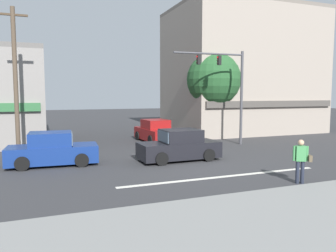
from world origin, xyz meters
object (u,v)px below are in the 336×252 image
utility_pole_far_right (239,86)px  sedan_crossing_center (179,146)px  sedan_crossing_rightbound (53,150)px  pedestrian_foreground_with_bag (301,159)px  sedan_parked_curbside (155,132)px  street_tree (214,80)px  utility_pole_near_left (16,82)px  traffic_light_mast (229,82)px

utility_pole_far_right → sedan_crossing_center: size_ratio=1.90×
sedan_crossing_rightbound → pedestrian_foreground_with_bag: (8.59, -6.81, 0.24)m
sedan_parked_curbside → pedestrian_foreground_with_bag: pedestrian_foreground_with_bag is taller
street_tree → sedan_crossing_center: bearing=-129.8°
utility_pole_far_right → sedan_parked_curbside: 8.70m
utility_pole_near_left → sedan_crossing_rightbound: (1.59, -2.02, -3.28)m
sedan_crossing_rightbound → sedan_parked_curbside: bearing=38.4°
sedan_crossing_center → pedestrian_foreground_with_bag: size_ratio=2.47×
sedan_parked_curbside → sedan_crossing_rightbound: bearing=-141.6°
sedan_crossing_rightbound → pedestrian_foreground_with_bag: bearing=-38.4°
street_tree → utility_pole_near_left: (-13.52, -3.90, -0.49)m
traffic_light_mast → sedan_crossing_rightbound: bearing=-167.3°
sedan_crossing_center → pedestrian_foreground_with_bag: 6.24m
traffic_light_mast → sedan_parked_curbside: 6.18m
sedan_crossing_rightbound → utility_pole_far_right: bearing=25.1°
sedan_crossing_center → sedan_parked_curbside: same height
sedan_parked_curbside → sedan_crossing_rightbound: 9.04m
street_tree → sedan_parked_curbside: bearing=-176.4°
utility_pole_far_right → traffic_light_mast: size_ratio=1.27×
traffic_light_mast → pedestrian_foreground_with_bag: size_ratio=3.71×
utility_pole_near_left → pedestrian_foreground_with_bag: utility_pole_near_left is taller
street_tree → sedan_crossing_rightbound: street_tree is taller
utility_pole_far_right → traffic_light_mast: 5.93m
street_tree → utility_pole_near_left: bearing=-163.9°
traffic_light_mast → sedan_crossing_rightbound: traffic_light_mast is taller
pedestrian_foreground_with_bag → sedan_crossing_rightbound: bearing=141.6°
utility_pole_near_left → sedan_crossing_center: size_ratio=1.86×
sedan_crossing_center → sedan_parked_curbside: (1.01, 6.72, 0.00)m
utility_pole_far_right → sedan_crossing_rightbound: bearing=-154.9°
street_tree → traffic_light_mast: 3.53m
utility_pole_far_right → sedan_crossing_center: 12.52m
traffic_light_mast → utility_pole_near_left: bearing=-177.8°
street_tree → utility_pole_near_left: 14.08m
utility_pole_near_left → pedestrian_foreground_with_bag: 13.81m
utility_pole_far_right → sedan_parked_curbside: size_ratio=1.87×
utility_pole_far_right → street_tree: bearing=-160.2°
street_tree → utility_pole_far_right: (3.05, 1.10, -0.40)m
sedan_crossing_center → sedan_parked_curbside: 6.80m
street_tree → utility_pole_far_right: utility_pole_far_right is taller
street_tree → sedan_parked_curbside: 6.15m
utility_pole_near_left → utility_pole_far_right: utility_pole_far_right is taller
sedan_parked_curbside → sedan_crossing_rightbound: size_ratio=1.00×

